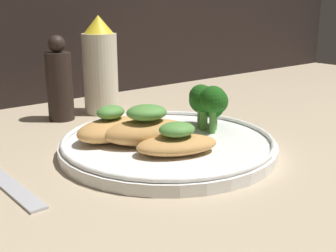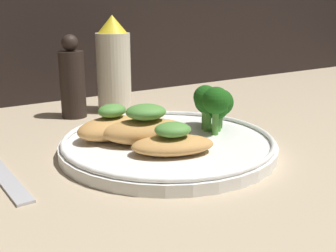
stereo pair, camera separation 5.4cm
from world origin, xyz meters
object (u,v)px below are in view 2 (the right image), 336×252
Objects in this scene: broccoli_bunch at (212,102)px; sauce_bottle at (114,66)px; plate at (168,144)px; pepper_grinder at (72,81)px.

broccoli_bunch is 22.71cm from sauce_bottle.
plate is 3.69× the size of broccoli_bunch.
plate is 23.96cm from pepper_grinder.
sauce_bottle is at bearing 81.16° from plate.
sauce_bottle is (3.58, 23.05, 6.97)cm from plate.
pepper_grinder is (-7.61, -0.00, -1.81)cm from sauce_bottle.
sauce_bottle is 7.82cm from pepper_grinder.
plate is at bearing -98.84° from sauce_bottle.
sauce_bottle reaches higher than plate.
sauce_bottle reaches higher than broccoli_bunch.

